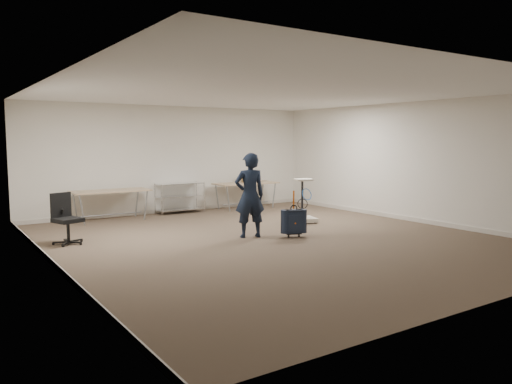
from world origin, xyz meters
TOP-DOWN VIEW (x-y plane):
  - ground at (0.00, 0.00)m, footprint 9.00×9.00m
  - room_shell at (0.00, 1.38)m, footprint 8.00×9.00m
  - folding_table_left at (-1.90, 3.95)m, footprint 1.80×0.75m
  - folding_table_right at (1.90, 3.95)m, footprint 1.80×0.75m
  - wire_shelf at (0.00, 4.20)m, footprint 1.22×0.47m
  - person at (-0.26, 0.43)m, footprint 0.69×0.55m
  - suitcase at (0.46, -0.06)m, footprint 0.38×0.30m
  - office_chair at (-3.41, 1.78)m, footprint 0.57×0.58m
  - equipment_cart at (1.76, 1.25)m, footprint 0.69×0.69m
  - cardboard_box at (2.03, 4.00)m, footprint 0.44×0.38m

SIDE VIEW (x-z plane):
  - ground at x=0.00m, z-range 0.00..0.00m
  - room_shell at x=0.00m, z-range -4.45..4.55m
  - equipment_cart at x=1.76m, z-range -0.24..0.78m
  - office_chair at x=-3.41m, z-range -0.19..0.76m
  - suitcase at x=0.46m, z-range -0.15..0.78m
  - wire_shelf at x=0.00m, z-range 0.04..0.84m
  - folding_table_left at x=-1.90m, z-range 0.31..1.04m
  - folding_table_right at x=1.90m, z-range 0.31..1.04m
  - person at x=-0.26m, z-range 0.00..1.67m
  - cardboard_box at x=2.03m, z-range 0.73..1.01m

